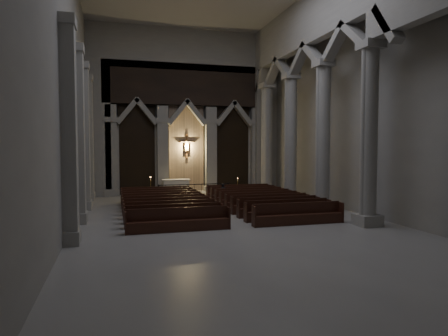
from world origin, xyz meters
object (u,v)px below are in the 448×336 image
at_px(altar, 176,186).
at_px(candle_stand_left, 151,192).
at_px(pews, 216,206).
at_px(candle_stand_right, 238,191).
at_px(worshipper, 223,193).
at_px(altar_rail, 194,188).

xyz_separation_m(altar, candle_stand_left, (-1.87, -1.05, -0.26)).
xyz_separation_m(altar, pews, (0.99, -7.58, -0.34)).
xyz_separation_m(candle_stand_right, worshipper, (-1.76, -2.63, 0.24)).
bearing_deg(altar, candle_stand_left, -150.59).
bearing_deg(candle_stand_right, pews, -117.56).
xyz_separation_m(altar, worshipper, (2.36, -4.20, -0.06)).
relative_size(candle_stand_left, worshipper, 1.22).
relative_size(altar, altar_rail, 0.40).
xyz_separation_m(altar, altar_rail, (0.99, -1.73, -0.01)).
bearing_deg(pews, worshipper, 67.94).
bearing_deg(worshipper, candle_stand_right, 55.66).
xyz_separation_m(altar_rail, pews, (0.00, -5.85, -0.32)).
relative_size(pews, worshipper, 8.27).
distance_m(altar, altar_rail, 1.99).
height_order(altar_rail, worshipper, worshipper).
bearing_deg(candle_stand_left, pews, -66.34).
relative_size(altar, candle_stand_left, 1.37).
bearing_deg(pews, altar_rail, 90.00).
height_order(candle_stand_left, pews, candle_stand_left).
bearing_deg(altar, worshipper, -60.69).
height_order(altar_rail, pews, same).
distance_m(altar, worshipper, 4.82).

